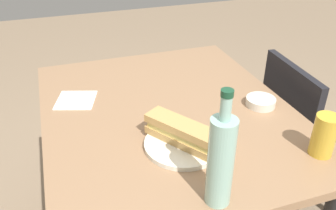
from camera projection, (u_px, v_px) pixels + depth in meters
The scene contains 9 objects.
dining_table at pixel (168, 137), 1.34m from camera, with size 1.06×0.88×0.76m.
chair_far at pixel (300, 138), 1.60m from camera, with size 0.42×0.42×0.84m.
plate_near at pixel (183, 144), 1.09m from camera, with size 0.24×0.24×0.01m, color silver.
baguette_sandwich_near at pixel (183, 133), 1.07m from camera, with size 0.25×0.20×0.07m.
knife_near at pixel (191, 132), 1.13m from camera, with size 0.18×0.06×0.01m.
water_bottle at pixel (221, 160), 0.84m from camera, with size 0.06×0.06×0.32m.
beer_glass at pixel (324, 135), 1.03m from camera, with size 0.07×0.07×0.13m, color gold.
olive_bowl at pixel (261, 102), 1.30m from camera, with size 0.11×0.11×0.03m, color silver.
paper_napkin at pixel (76, 100), 1.34m from camera, with size 0.14×0.14×0.00m, color white.
Camera 1 is at (1.04, -0.35, 1.43)m, focal length 38.02 mm.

